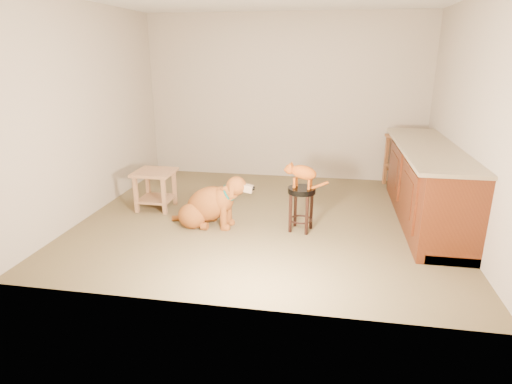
% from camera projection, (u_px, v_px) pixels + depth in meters
% --- Properties ---
extents(floor, '(4.50, 4.00, 0.01)m').
position_uv_depth(floor, '(266.00, 219.00, 5.40)').
color(floor, brown).
rests_on(floor, ground).
extents(room_shell, '(4.54, 4.04, 2.62)m').
position_uv_depth(room_shell, '(267.00, 82.00, 4.88)').
color(room_shell, '#A99C88').
rests_on(room_shell, ground).
extents(cabinet_run, '(0.70, 2.56, 0.94)m').
position_uv_depth(cabinet_run, '(427.00, 186.00, 5.23)').
color(cabinet_run, '#4F210E').
rests_on(cabinet_run, ground).
extents(padded_stool, '(0.32, 0.32, 0.53)m').
position_uv_depth(padded_stool, '(301.00, 200.00, 4.94)').
color(padded_stool, black).
rests_on(padded_stool, ground).
extents(wood_stool, '(0.53, 0.53, 0.80)m').
position_uv_depth(wood_stool, '(401.00, 161.00, 6.56)').
color(wood_stool, brown).
rests_on(wood_stool, ground).
extents(side_table, '(0.50, 0.50, 0.52)m').
position_uv_depth(side_table, '(155.00, 184.00, 5.67)').
color(side_table, '#996A46').
rests_on(side_table, ground).
extents(golden_retriever, '(1.08, 0.56, 0.69)m').
position_uv_depth(golden_retriever, '(209.00, 205.00, 5.12)').
color(golden_retriever, brown).
rests_on(golden_retriever, ground).
extents(tabby_kitten, '(0.52, 0.21, 0.32)m').
position_uv_depth(tabby_kitten, '(301.00, 173.00, 4.84)').
color(tabby_kitten, '#863C0D').
rests_on(tabby_kitten, padded_stool).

